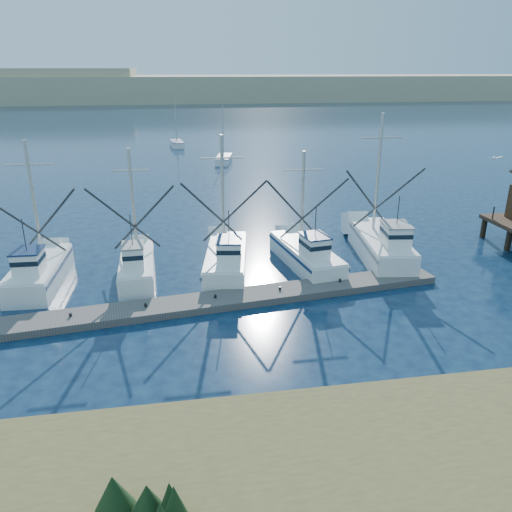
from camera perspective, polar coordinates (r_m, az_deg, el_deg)
The scene contains 7 objects.
ground at distance 24.88m, azimuth 6.42°, elevation -10.99°, with size 500.00×500.00×0.00m, color #0B1934.
floating_dock at distance 29.11m, azimuth -8.52°, elevation -5.64°, with size 32.46×2.16×0.43m, color #58544F.
dune_ridge at distance 230.52m, azimuth -8.35°, elevation 18.48°, with size 360.00×60.00×10.00m, color tan.
trawler_fleet at distance 33.59m, azimuth -6.65°, elevation -0.46°, with size 32.57×9.19×10.15m.
sailboat_near at distance 74.53m, azimuth -3.70°, elevation 10.96°, with size 3.10×6.13×8.10m.
sailboat_far at distance 91.31m, azimuth -9.03°, elevation 12.55°, with size 2.47×5.96×8.10m.
flying_gull at distance 36.45m, azimuth 25.59°, elevation 10.09°, with size 1.10×0.20×0.20m.
Camera 1 is at (-6.15, -20.30, 13.00)m, focal length 35.00 mm.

